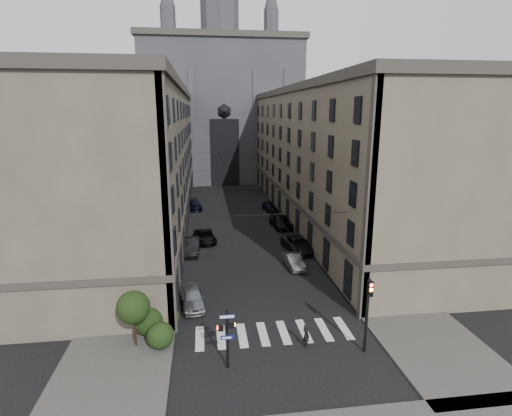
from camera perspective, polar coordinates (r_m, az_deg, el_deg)
name	(u,v)px	position (r m, az deg, el deg)	size (l,w,h in m)	color
ground	(288,378)	(26.00, 4.58, -23.03)	(260.00, 260.00, 0.00)	black
sidewalk_left	(164,222)	(58.72, -13.05, -1.96)	(7.00, 80.00, 0.15)	#383533
sidewalk_right	(306,217)	(60.35, 7.20, -1.29)	(7.00, 80.00, 0.15)	#383533
zebra_crossing	(273,333)	(30.07, 2.50, -17.41)	(11.00, 3.20, 0.01)	beige
building_left	(138,158)	(57.36, -16.50, 6.92)	(13.60, 60.60, 18.85)	#494338
building_right	(328,155)	(59.50, 10.23, 7.48)	(13.60, 60.60, 18.85)	brown
gothic_tower	(221,101)	(95.44, -4.97, 14.97)	(35.00, 23.00, 58.00)	#2D2D33
pedestrian_signal_left	(227,334)	(25.55, -4.16, -17.49)	(1.02, 0.38, 4.00)	black
traffic_light_right	(368,307)	(27.39, 15.70, -13.41)	(0.34, 0.50, 5.20)	black
shrub_cluster	(147,318)	(29.11, -15.24, -14.98)	(3.90, 4.40, 3.90)	black
tram_wires	(236,171)	(56.77, -2.84, 5.26)	(14.00, 60.00, 0.43)	black
car_left_near	(192,297)	(33.69, -9.06, -12.47)	(1.83, 4.56, 1.55)	gray
car_left_midnear	(192,246)	(45.48, -9.19, -5.39)	(1.73, 4.95, 1.63)	black
car_left_midfar	(205,236)	(49.03, -7.31, -4.06)	(2.32, 5.04, 1.40)	black
car_left_far	(195,205)	(65.54, -8.76, 0.44)	(2.02, 4.97, 1.44)	black
car_right_near	(294,261)	(41.09, 5.40, -7.58)	(1.44, 4.12, 1.36)	slate
car_right_midnear	(298,244)	(45.86, 6.04, -5.16)	(2.64, 5.72, 1.59)	black
car_right_midfar	(281,221)	(54.82, 3.57, -1.92)	(2.31, 5.68, 1.65)	black
car_right_far	(269,206)	(63.98, 1.94, 0.27)	(1.70, 4.22, 1.44)	black
pedestrian	(306,336)	(28.36, 7.16, -17.64)	(0.61, 0.40, 1.67)	black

